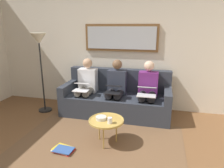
% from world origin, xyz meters
% --- Properties ---
extents(wall_rear, '(6.00, 0.12, 2.60)m').
position_xyz_m(wall_rear, '(0.00, -2.60, 1.30)').
color(wall_rear, beige).
rests_on(wall_rear, ground_plane).
extents(area_rug, '(2.60, 1.80, 0.01)m').
position_xyz_m(area_rug, '(0.00, -0.85, 0.00)').
color(area_rug, brown).
rests_on(area_rug, ground_plane).
extents(couch, '(2.20, 0.90, 0.90)m').
position_xyz_m(couch, '(0.00, -2.12, 0.31)').
color(couch, '#2D333D').
rests_on(couch, ground_plane).
extents(framed_mirror, '(1.58, 0.05, 0.57)m').
position_xyz_m(framed_mirror, '(0.00, -2.51, 1.55)').
color(framed_mirror, brown).
extents(coffee_table, '(0.55, 0.55, 0.41)m').
position_xyz_m(coffee_table, '(-0.11, -0.90, 0.39)').
color(coffee_table, tan).
rests_on(coffee_table, ground_plane).
extents(cup, '(0.07, 0.07, 0.09)m').
position_xyz_m(cup, '(-0.19, -0.80, 0.45)').
color(cup, silver).
rests_on(cup, coffee_table).
extents(bowl, '(0.16, 0.16, 0.05)m').
position_xyz_m(bowl, '(-0.02, -0.89, 0.43)').
color(bowl, beige).
rests_on(bowl, coffee_table).
extents(person_left, '(0.38, 0.58, 1.14)m').
position_xyz_m(person_left, '(-0.64, -2.05, 0.61)').
color(person_left, '#66236B').
rests_on(person_left, couch).
extents(laptop_silver, '(0.34, 0.36, 0.16)m').
position_xyz_m(laptop_silver, '(-0.64, -1.81, 0.63)').
color(laptop_silver, silver).
extents(person_middle, '(0.38, 0.58, 1.14)m').
position_xyz_m(person_middle, '(0.00, -2.05, 0.61)').
color(person_middle, '#2D3342').
rests_on(person_middle, couch).
extents(laptop_black, '(0.30, 0.32, 0.14)m').
position_xyz_m(laptop_black, '(0.00, -1.80, 0.63)').
color(laptop_black, black).
extents(person_right, '(0.38, 0.58, 1.14)m').
position_xyz_m(person_right, '(0.64, -2.05, 0.61)').
color(person_right, silver).
rests_on(person_right, couch).
extents(laptop_white, '(0.30, 0.34, 0.14)m').
position_xyz_m(laptop_white, '(0.64, -1.80, 0.63)').
color(laptop_white, white).
extents(magazine_stack, '(0.34, 0.27, 0.04)m').
position_xyz_m(magazine_stack, '(0.46, -0.54, 0.03)').
color(magazine_stack, red).
rests_on(magazine_stack, ground_plane).
extents(standing_lamp, '(0.32, 0.32, 1.66)m').
position_xyz_m(standing_lamp, '(1.55, -1.85, 1.37)').
color(standing_lamp, black).
rests_on(standing_lamp, ground_plane).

